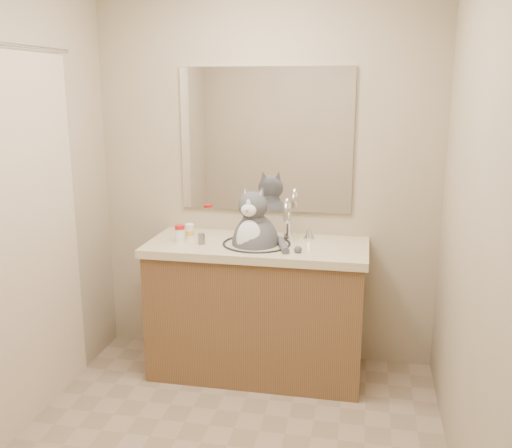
{
  "coord_description": "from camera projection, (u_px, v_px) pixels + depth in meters",
  "views": [
    {
      "loc": [
        0.64,
        -2.32,
        1.78
      ],
      "look_at": [
        0.05,
        0.65,
        1.05
      ],
      "focal_mm": 40.0,
      "sensor_mm": 36.0,
      "label": 1
    }
  ],
  "objects": [
    {
      "name": "shower_curtain",
      "position": [
        14.0,
        243.0,
        2.8
      ],
      "size": [
        0.02,
        1.3,
        1.93
      ],
      "color": "beige",
      "rests_on": "ground"
    },
    {
      "name": "vanity",
      "position": [
        257.0,
        306.0,
        3.57
      ],
      "size": [
        1.34,
        0.59,
        1.12
      ],
      "color": "brown",
      "rests_on": "ground"
    },
    {
      "name": "cat",
      "position": [
        255.0,
        240.0,
        3.44
      ],
      "size": [
        0.4,
        0.38,
        0.57
      ],
      "rotation": [
        0.0,
        0.0,
        -0.16
      ],
      "color": "#4A4A4F",
      "rests_on": "vanity"
    },
    {
      "name": "grey_canister",
      "position": [
        202.0,
        239.0,
        3.45
      ],
      "size": [
        0.05,
        0.05,
        0.06
      ],
      "rotation": [
        0.0,
        0.0,
        -0.3
      ],
      "color": "slate",
      "rests_on": "vanity"
    },
    {
      "name": "mirror",
      "position": [
        265.0,
        140.0,
        3.59
      ],
      "size": [
        1.1,
        0.02,
        0.9
      ],
      "primitive_type": "cube",
      "color": "white",
      "rests_on": "room"
    },
    {
      "name": "pill_bottle_redcap",
      "position": [
        180.0,
        233.0,
        3.49
      ],
      "size": [
        0.07,
        0.07,
        0.1
      ],
      "rotation": [
        0.0,
        0.0,
        -0.1
      ],
      "color": "white",
      "rests_on": "vanity"
    },
    {
      "name": "room",
      "position": [
        215.0,
        224.0,
        2.47
      ],
      "size": [
        2.22,
        2.52,
        2.42
      ],
      "color": "gray",
      "rests_on": "ground"
    },
    {
      "name": "pill_bottle_orange",
      "position": [
        190.0,
        232.0,
        3.57
      ],
      "size": [
        0.06,
        0.06,
        0.09
      ],
      "rotation": [
        0.0,
        0.0,
        -0.17
      ],
      "color": "white",
      "rests_on": "vanity"
    }
  ]
}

